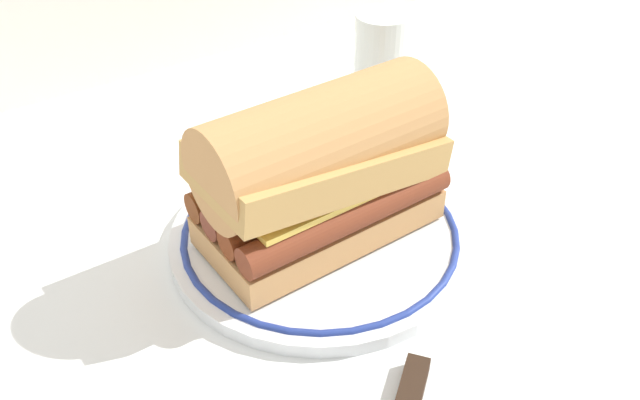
# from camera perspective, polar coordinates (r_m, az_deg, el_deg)

# --- Properties ---
(ground_plane) EXTENTS (1.50, 1.50, 0.00)m
(ground_plane) POSITION_cam_1_polar(r_m,az_deg,el_deg) (0.57, 4.59, -4.61)
(ground_plane) COLOR silver
(plate) EXTENTS (0.25, 0.25, 0.01)m
(plate) POSITION_cam_1_polar(r_m,az_deg,el_deg) (0.57, 0.00, -2.96)
(plate) COLOR white
(plate) RESTS_ON ground_plane
(sausage_sandwich) EXTENTS (0.20, 0.11, 0.13)m
(sausage_sandwich) POSITION_cam_1_polar(r_m,az_deg,el_deg) (0.53, 0.00, 2.75)
(sausage_sandwich) COLOR tan
(sausage_sandwich) RESTS_ON plate
(drinking_glass) EXTENTS (0.06, 0.06, 0.11)m
(drinking_glass) POSITION_cam_1_polar(r_m,az_deg,el_deg) (0.75, 5.05, 10.87)
(drinking_glass) COLOR silver
(drinking_glass) RESTS_ON ground_plane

